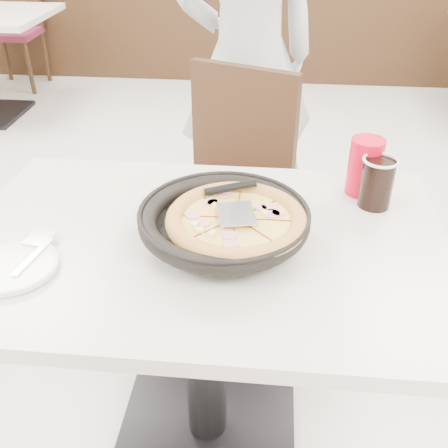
# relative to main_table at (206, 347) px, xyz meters

# --- Properties ---
(floor) EXTENTS (7.00, 7.00, 0.00)m
(floor) POSITION_rel_main_table_xyz_m (-0.15, 0.13, -0.38)
(floor) COLOR #B3B3AE
(floor) RESTS_ON ground
(wainscot_back) EXTENTS (5.90, 0.03, 1.10)m
(wainscot_back) POSITION_rel_main_table_xyz_m (-0.15, 3.61, 0.18)
(wainscot_back) COLOR black
(wainscot_back) RESTS_ON floor
(main_table) EXTENTS (1.22, 0.84, 0.75)m
(main_table) POSITION_rel_main_table_xyz_m (0.00, 0.00, 0.00)
(main_table) COLOR beige
(main_table) RESTS_ON floor
(chair_far) EXTENTS (0.55, 0.55, 0.95)m
(chair_far) POSITION_rel_main_table_xyz_m (-0.02, 0.61, 0.10)
(chair_far) COLOR black
(chair_far) RESTS_ON floor
(trivet) EXTENTS (0.13, 0.13, 0.04)m
(trivet) POSITION_rel_main_table_xyz_m (0.03, -0.02, 0.39)
(trivet) COLOR black
(trivet) RESTS_ON main_table
(pizza_pan) EXTENTS (0.35, 0.35, 0.01)m
(pizza_pan) POSITION_rel_main_table_xyz_m (0.05, -0.01, 0.42)
(pizza_pan) COLOR black
(pizza_pan) RESTS_ON trivet
(pizza) EXTENTS (0.31, 0.31, 0.02)m
(pizza) POSITION_rel_main_table_xyz_m (0.08, -0.03, 0.44)
(pizza) COLOR #B47C38
(pizza) RESTS_ON pizza_pan
(pizza_server) EXTENTS (0.10, 0.12, 0.00)m
(pizza_server) POSITION_rel_main_table_xyz_m (0.08, -0.03, 0.47)
(pizza_server) COLOR silver
(pizza_server) RESTS_ON pizza
(side_plate) EXTENTS (0.21, 0.21, 0.01)m
(side_plate) POSITION_rel_main_table_xyz_m (-0.41, -0.17, 0.38)
(side_plate) COLOR white
(side_plate) RESTS_ON napkin
(fork) EXTENTS (0.04, 0.15, 0.00)m
(fork) POSITION_rel_main_table_xyz_m (-0.37, -0.14, 0.39)
(fork) COLOR silver
(fork) RESTS_ON side_plate
(cola_glass) EXTENTS (0.09, 0.09, 0.13)m
(cola_glass) POSITION_rel_main_table_xyz_m (0.44, 0.20, 0.44)
(cola_glass) COLOR black
(cola_glass) RESTS_ON main_table
(red_cup) EXTENTS (0.10, 0.10, 0.16)m
(red_cup) POSITION_rel_main_table_xyz_m (0.41, 0.27, 0.45)
(red_cup) COLOR red
(red_cup) RESTS_ON main_table
(diner_person) EXTENTS (0.74, 0.62, 1.72)m
(diner_person) POSITION_rel_main_table_xyz_m (0.04, 1.19, 0.49)
(diner_person) COLOR #B4B5B9
(diner_person) RESTS_ON floor
(bg_chair_left_far) EXTENTS (0.43, 0.43, 0.95)m
(bg_chair_left_far) POSITION_rel_main_table_xyz_m (-2.05, 3.27, 0.10)
(bg_chair_left_far) COLOR black
(bg_chair_left_far) RESTS_ON floor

